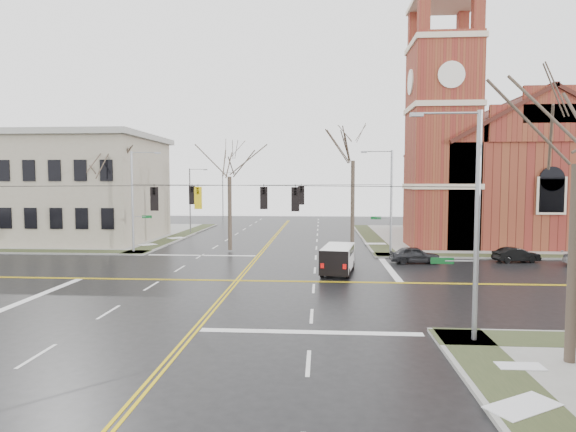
# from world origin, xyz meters

# --- Properties ---
(ground) EXTENTS (120.00, 120.00, 0.00)m
(ground) POSITION_xyz_m (0.00, 0.00, 0.00)
(ground) COLOR black
(ground) RESTS_ON ground
(sidewalks) EXTENTS (80.00, 80.00, 0.17)m
(sidewalks) POSITION_xyz_m (0.00, 0.00, 0.08)
(sidewalks) COLOR gray
(sidewalks) RESTS_ON ground
(road_markings) EXTENTS (100.00, 100.00, 0.01)m
(road_markings) POSITION_xyz_m (0.00, 0.00, 0.01)
(road_markings) COLOR gold
(road_markings) RESTS_ON ground
(church) EXTENTS (24.28, 27.48, 27.50)m
(church) POSITION_xyz_m (24.76, 24.78, 8.43)
(church) COLOR maroon
(church) RESTS_ON ground
(civic_building_a) EXTENTS (18.00, 14.00, 11.00)m
(civic_building_a) POSITION_xyz_m (-22.00, 20.00, 5.50)
(civic_building_a) COLOR gray
(civic_building_a) RESTS_ON ground
(signal_pole_ne) EXTENTS (2.75, 0.22, 9.00)m
(signal_pole_ne) POSITION_xyz_m (11.32, 11.50, 4.95)
(signal_pole_ne) COLOR gray
(signal_pole_ne) RESTS_ON ground
(signal_pole_nw) EXTENTS (2.75, 0.22, 9.00)m
(signal_pole_nw) POSITION_xyz_m (-11.32, 11.50, 4.95)
(signal_pole_nw) COLOR gray
(signal_pole_nw) RESTS_ON ground
(signal_pole_se) EXTENTS (2.75, 0.22, 9.00)m
(signal_pole_se) POSITION_xyz_m (11.32, -11.50, 4.95)
(signal_pole_se) COLOR gray
(signal_pole_se) RESTS_ON ground
(span_wires) EXTENTS (23.02, 23.02, 0.03)m
(span_wires) POSITION_xyz_m (0.00, 0.00, 6.20)
(span_wires) COLOR black
(span_wires) RESTS_ON ground
(traffic_signals) EXTENTS (8.21, 8.26, 1.30)m
(traffic_signals) POSITION_xyz_m (-0.00, -0.67, 5.45)
(traffic_signals) COLOR black
(traffic_signals) RESTS_ON ground
(streetlight_north_a) EXTENTS (2.30, 0.20, 8.00)m
(streetlight_north_a) POSITION_xyz_m (-10.65, 28.00, 4.47)
(streetlight_north_a) COLOR gray
(streetlight_north_a) RESTS_ON ground
(streetlight_north_b) EXTENTS (2.30, 0.20, 8.00)m
(streetlight_north_b) POSITION_xyz_m (-10.65, 48.00, 4.47)
(streetlight_north_b) COLOR gray
(streetlight_north_b) RESTS_ON ground
(cargo_van) EXTENTS (2.71, 5.28, 1.92)m
(cargo_van) POSITION_xyz_m (6.66, 3.20, 1.13)
(cargo_van) COLOR white
(cargo_van) RESTS_ON ground
(parked_car_a) EXTENTS (3.96, 1.79, 1.32)m
(parked_car_a) POSITION_xyz_m (12.85, 7.72, 0.66)
(parked_car_a) COLOR black
(parked_car_a) RESTS_ON ground
(parked_car_b) EXTENTS (3.76, 1.93, 1.18)m
(parked_car_b) POSITION_xyz_m (21.06, 8.72, 0.59)
(parked_car_b) COLOR black
(parked_car_b) RESTS_ON ground
(tree_nw_far) EXTENTS (4.00, 4.00, 10.26)m
(tree_nw_far) POSITION_xyz_m (-15.21, 14.01, 7.44)
(tree_nw_far) COLOR #392D24
(tree_nw_far) RESTS_ON ground
(tree_nw_near) EXTENTS (4.00, 4.00, 10.15)m
(tree_nw_near) POSITION_xyz_m (-2.94, 12.98, 7.37)
(tree_nw_near) COLOR #392D24
(tree_nw_near) RESTS_ON ground
(tree_ne) EXTENTS (4.00, 4.00, 12.34)m
(tree_ne) POSITION_xyz_m (8.34, 14.11, 8.92)
(tree_ne) COLOR #392D24
(tree_ne) RESTS_ON ground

